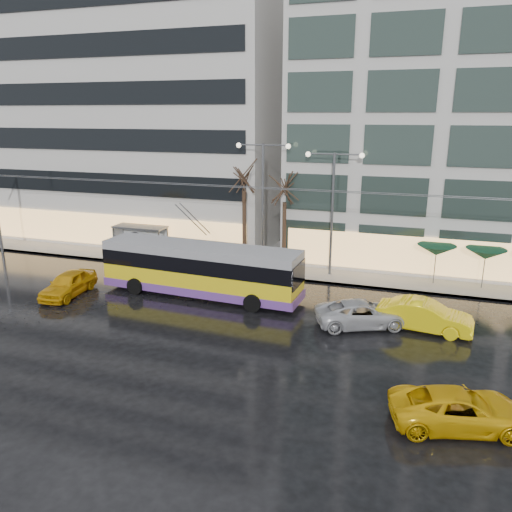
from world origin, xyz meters
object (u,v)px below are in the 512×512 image
at_px(bus_shelter, 137,234).
at_px(street_lamp_near, 263,189).
at_px(trolleybus, 201,271).
at_px(taxi_a, 68,284).

xyz_separation_m(bus_shelter, street_lamp_near, (10.38, 0.11, 4.03)).
bearing_deg(trolleybus, bus_shelter, 142.69).
distance_m(bus_shelter, taxi_a, 9.02).
bearing_deg(trolleybus, street_lamp_near, 72.12).
relative_size(bus_shelter, street_lamp_near, 0.47).
relative_size(street_lamp_near, taxi_a, 2.00).
bearing_deg(trolleybus, taxi_a, -162.01).
bearing_deg(street_lamp_near, bus_shelter, -179.37).
xyz_separation_m(trolleybus, street_lamp_near, (2.08, 6.44, 4.37)).
bearing_deg(bus_shelter, trolleybus, -37.31).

